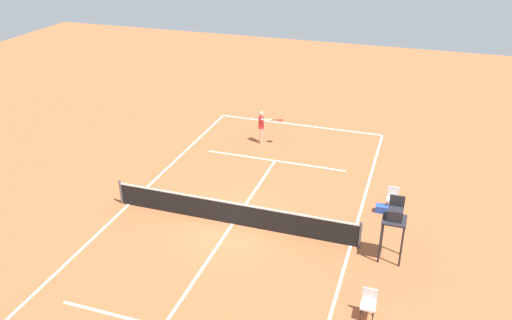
{
  "coord_description": "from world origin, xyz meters",
  "views": [
    {
      "loc": [
        -6.22,
        15.83,
        11.15
      ],
      "look_at": [
        0.39,
        -4.03,
        0.8
      ],
      "focal_mm": 36.66,
      "sensor_mm": 36.0,
      "label": 1
    }
  ],
  "objects_px": {
    "player_serving": "(262,124)",
    "courtside_chair_mid": "(392,198)",
    "courtside_chair_near": "(369,303)",
    "equipment_bag": "(385,209)",
    "umpire_chair": "(395,219)",
    "tennis_ball": "(266,152)"
  },
  "relations": [
    {
      "from": "player_serving",
      "to": "courtside_chair_mid",
      "type": "distance_m",
      "value": 8.3
    },
    {
      "from": "player_serving",
      "to": "courtside_chair_near",
      "type": "distance_m",
      "value": 12.98
    },
    {
      "from": "courtside_chair_mid",
      "to": "equipment_bag",
      "type": "bearing_deg",
      "value": 59.47
    },
    {
      "from": "courtside_chair_near",
      "to": "umpire_chair",
      "type": "bearing_deg",
      "value": -96.33
    },
    {
      "from": "tennis_ball",
      "to": "courtside_chair_near",
      "type": "height_order",
      "value": "courtside_chair_near"
    },
    {
      "from": "umpire_chair",
      "to": "courtside_chair_mid",
      "type": "height_order",
      "value": "umpire_chair"
    },
    {
      "from": "tennis_ball",
      "to": "courtside_chair_near",
      "type": "relative_size",
      "value": 0.07
    },
    {
      "from": "player_serving",
      "to": "equipment_bag",
      "type": "distance_m",
      "value": 8.36
    },
    {
      "from": "player_serving",
      "to": "tennis_ball",
      "type": "distance_m",
      "value": 1.58
    },
    {
      "from": "tennis_ball",
      "to": "courtside_chair_mid",
      "type": "xyz_separation_m",
      "value": [
        -6.4,
        3.42,
        0.5
      ]
    },
    {
      "from": "player_serving",
      "to": "courtside_chair_near",
      "type": "height_order",
      "value": "player_serving"
    },
    {
      "from": "player_serving",
      "to": "equipment_bag",
      "type": "relative_size",
      "value": 2.27
    },
    {
      "from": "courtside_chair_mid",
      "to": "umpire_chair",
      "type": "bearing_deg",
      "value": 94.34
    },
    {
      "from": "player_serving",
      "to": "tennis_ball",
      "type": "xyz_separation_m",
      "value": [
        -0.54,
        1.11,
        -0.99
      ]
    },
    {
      "from": "tennis_ball",
      "to": "umpire_chair",
      "type": "height_order",
      "value": "umpire_chair"
    },
    {
      "from": "equipment_bag",
      "to": "player_serving",
      "type": "bearing_deg",
      "value": -35.94
    },
    {
      "from": "player_serving",
      "to": "courtside_chair_near",
      "type": "xyz_separation_m",
      "value": [
        -6.84,
        11.01,
        -0.49
      ]
    },
    {
      "from": "tennis_ball",
      "to": "equipment_bag",
      "type": "bearing_deg",
      "value": 148.64
    },
    {
      "from": "umpire_chair",
      "to": "courtside_chair_mid",
      "type": "relative_size",
      "value": 2.54
    },
    {
      "from": "equipment_bag",
      "to": "courtside_chair_near",
      "type": "bearing_deg",
      "value": 91.02
    },
    {
      "from": "player_serving",
      "to": "umpire_chair",
      "type": "relative_size",
      "value": 0.72
    },
    {
      "from": "tennis_ball",
      "to": "equipment_bag",
      "type": "height_order",
      "value": "equipment_bag"
    }
  ]
}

